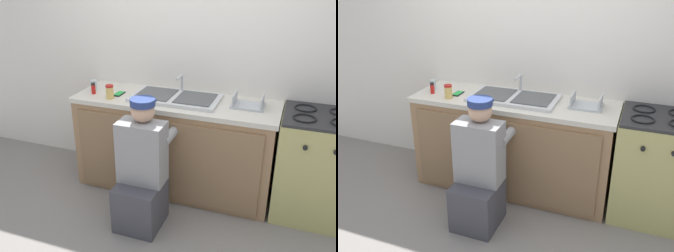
% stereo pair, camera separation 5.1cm
% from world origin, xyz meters
% --- Properties ---
extents(ground_plane, '(12.00, 12.00, 0.00)m').
position_xyz_m(ground_plane, '(0.00, 0.00, 0.00)').
color(ground_plane, gray).
extents(back_wall, '(6.00, 0.10, 2.50)m').
position_xyz_m(back_wall, '(0.00, 0.65, 1.25)').
color(back_wall, silver).
rests_on(back_wall, ground_plane).
extents(counter_cabinet, '(1.85, 0.62, 0.87)m').
position_xyz_m(counter_cabinet, '(0.00, 0.29, 0.44)').
color(counter_cabinet, '#997551').
rests_on(counter_cabinet, ground_plane).
extents(countertop, '(1.89, 0.62, 0.04)m').
position_xyz_m(countertop, '(0.00, 0.30, 0.89)').
color(countertop, beige).
rests_on(countertop, counter_cabinet).
extents(sink_double_basin, '(0.80, 0.44, 0.19)m').
position_xyz_m(sink_double_basin, '(0.00, 0.30, 0.93)').
color(sink_double_basin, silver).
rests_on(sink_double_basin, countertop).
extents(stove_range, '(0.62, 0.62, 0.94)m').
position_xyz_m(stove_range, '(1.26, 0.30, 0.47)').
color(stove_range, tan).
rests_on(stove_range, ground_plane).
extents(plumber_person, '(0.42, 0.61, 1.10)m').
position_xyz_m(plumber_person, '(-0.07, -0.33, 0.46)').
color(plumber_person, '#3F3F47').
rests_on(plumber_person, ground_plane).
extents(condiment_jar, '(0.07, 0.07, 0.13)m').
position_xyz_m(condiment_jar, '(-0.57, 0.12, 0.98)').
color(condiment_jar, '#DBB760').
rests_on(condiment_jar, countertop).
extents(spice_bottle_red, '(0.04, 0.04, 0.11)m').
position_xyz_m(spice_bottle_red, '(-0.78, 0.19, 0.97)').
color(spice_bottle_red, red).
rests_on(spice_bottle_red, countertop).
extents(cell_phone, '(0.07, 0.14, 0.01)m').
position_xyz_m(cell_phone, '(-0.55, 0.25, 0.92)').
color(cell_phone, black).
rests_on(cell_phone, countertop).
extents(dish_rack_tray, '(0.28, 0.22, 0.11)m').
position_xyz_m(dish_rack_tray, '(0.65, 0.34, 0.94)').
color(dish_rack_tray, '#B2B7BC').
rests_on(dish_rack_tray, countertop).
extents(water_glass, '(0.06, 0.06, 0.10)m').
position_xyz_m(water_glass, '(-0.84, 0.29, 0.97)').
color(water_glass, '#ADC6CC').
rests_on(water_glass, countertop).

